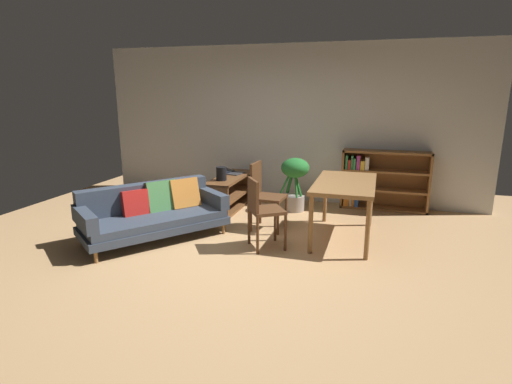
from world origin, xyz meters
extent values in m
plane|color=tan|center=(0.00, 0.00, 0.00)|extent=(8.16, 8.16, 0.00)
cube|color=silver|center=(0.00, 2.70, 1.35)|extent=(6.80, 0.10, 2.70)
cylinder|color=olive|center=(-0.38, 0.59, 0.07)|extent=(0.04, 0.04, 0.14)
cylinder|color=olive|center=(-1.42, -0.75, 0.07)|extent=(0.04, 0.04, 0.14)
cylinder|color=olive|center=(-0.91, 1.01, 0.07)|extent=(0.04, 0.04, 0.14)
cylinder|color=olive|center=(-1.96, -0.34, 0.07)|extent=(0.04, 0.04, 0.14)
cube|color=#384251|center=(-1.17, 0.13, 0.19)|extent=(1.77, 1.96, 0.10)
cube|color=#384251|center=(-1.17, 0.13, 0.29)|extent=(1.70, 1.88, 0.10)
cube|color=#384251|center=(-1.41, 0.32, 0.53)|extent=(1.24, 1.52, 0.37)
cube|color=#384251|center=(-0.64, 0.81, 0.44)|extent=(0.69, 0.58, 0.20)
cube|color=#384251|center=(-1.70, -0.55, 0.44)|extent=(0.69, 0.58, 0.20)
cube|color=red|center=(-1.41, 0.08, 0.49)|extent=(0.34, 0.37, 0.35)
cube|color=#4C894C|center=(-1.19, 0.38, 0.53)|extent=(0.41, 0.45, 0.43)
cube|color=orange|center=(-0.97, 0.62, 0.53)|extent=(0.44, 0.47, 0.43)
cube|color=brown|center=(-0.74, 2.49, 0.27)|extent=(0.41, 0.04, 0.54)
cube|color=brown|center=(-0.74, 1.19, 0.27)|extent=(0.41, 0.04, 0.54)
cube|color=brown|center=(-0.74, 1.84, 0.23)|extent=(0.41, 1.29, 0.04)
cube|color=brown|center=(-0.74, 1.84, 0.52)|extent=(0.41, 1.33, 0.04)
cube|color=brown|center=(-0.74, 1.84, 0.02)|extent=(0.41, 1.29, 0.04)
cube|color=#333338|center=(-0.72, 2.08, 0.54)|extent=(0.26, 0.34, 0.02)
cube|color=black|center=(-0.92, 2.12, 0.57)|extent=(0.25, 0.32, 0.05)
cylinder|color=black|center=(-0.77, 1.52, 0.64)|extent=(0.17, 0.17, 0.22)
cylinder|color=slate|center=(-0.77, 1.52, 0.69)|extent=(0.09, 0.09, 0.01)
cylinder|color=#9E9389|center=(0.33, 1.98, 0.13)|extent=(0.33, 0.33, 0.25)
cylinder|color=#287A33|center=(0.39, 1.97, 0.42)|extent=(0.15, 0.06, 0.36)
cylinder|color=#287A33|center=(0.36, 2.07, 0.43)|extent=(0.10, 0.21, 0.38)
cylinder|color=#287A33|center=(0.25, 2.07, 0.54)|extent=(0.21, 0.23, 0.59)
cylinder|color=#287A33|center=(0.22, 1.90, 0.53)|extent=(0.25, 0.19, 0.57)
cylinder|color=#287A33|center=(0.36, 1.92, 0.46)|extent=(0.10, 0.16, 0.42)
ellipsoid|color=#287A33|center=(0.33, 1.98, 0.72)|extent=(0.45, 0.45, 0.32)
cylinder|color=olive|center=(0.88, 1.55, 0.36)|extent=(0.06, 0.06, 0.73)
cylinder|color=olive|center=(0.88, 0.25, 0.36)|extent=(0.06, 0.06, 0.73)
cylinder|color=olive|center=(1.54, 1.55, 0.36)|extent=(0.06, 0.06, 0.73)
cylinder|color=olive|center=(1.54, 0.25, 0.36)|extent=(0.06, 0.06, 0.73)
cube|color=olive|center=(1.21, 0.90, 0.75)|extent=(0.76, 1.40, 0.05)
cylinder|color=#56351E|center=(0.38, 1.15, 0.22)|extent=(0.04, 0.04, 0.44)
cylinder|color=#56351E|center=(0.35, 0.77, 0.22)|extent=(0.04, 0.04, 0.44)
cylinder|color=#56351E|center=(-0.02, 1.18, 0.22)|extent=(0.04, 0.04, 0.44)
cylinder|color=#56351E|center=(-0.05, 0.80, 0.22)|extent=(0.04, 0.04, 0.44)
cube|color=#56351E|center=(0.17, 0.97, 0.46)|extent=(0.46, 0.45, 0.04)
cube|color=#56351E|center=(-0.03, 0.99, 0.72)|extent=(0.06, 0.38, 0.47)
cylinder|color=#56351E|center=(0.37, 0.54, 0.23)|extent=(0.04, 0.04, 0.46)
cylinder|color=#56351E|center=(0.57, 0.24, 0.23)|extent=(0.04, 0.04, 0.46)
cylinder|color=#56351E|center=(0.08, 0.34, 0.23)|extent=(0.04, 0.04, 0.46)
cylinder|color=#56351E|center=(0.28, 0.04, 0.23)|extent=(0.04, 0.04, 0.46)
cube|color=#56351E|center=(0.32, 0.29, 0.48)|extent=(0.55, 0.55, 0.04)
cube|color=#56351E|center=(0.18, 0.19, 0.70)|extent=(0.23, 0.32, 0.39)
cube|color=brown|center=(1.05, 2.49, 0.49)|extent=(0.04, 0.31, 0.98)
cube|color=brown|center=(2.40, 2.49, 0.49)|extent=(0.04, 0.31, 0.98)
cube|color=brown|center=(1.73, 2.49, 0.96)|extent=(1.39, 0.31, 0.04)
cube|color=brown|center=(1.73, 2.49, 0.02)|extent=(1.39, 0.31, 0.04)
cube|color=brown|center=(1.73, 2.62, 0.49)|extent=(1.35, 0.04, 0.98)
cube|color=brown|center=(1.73, 2.49, 0.33)|extent=(1.35, 0.30, 0.04)
cube|color=brown|center=(1.73, 2.49, 0.65)|extent=(1.35, 0.30, 0.04)
cube|color=orange|center=(1.12, 2.46, 0.14)|extent=(0.06, 0.22, 0.20)
cube|color=orange|center=(1.16, 2.46, 0.12)|extent=(0.03, 0.19, 0.18)
cube|color=silver|center=(1.20, 2.46, 0.12)|extent=(0.03, 0.20, 0.16)
cube|color=orange|center=(1.24, 2.46, 0.11)|extent=(0.04, 0.21, 0.15)
cube|color=#2D5199|center=(1.30, 2.47, 0.11)|extent=(0.07, 0.26, 0.16)
cube|color=#993884|center=(1.12, 2.46, 0.43)|extent=(0.06, 0.19, 0.15)
cube|color=orange|center=(1.17, 2.47, 0.44)|extent=(0.04, 0.23, 0.19)
cube|color=#337F47|center=(1.23, 2.47, 0.45)|extent=(0.05, 0.24, 0.21)
cube|color=#337F47|center=(1.29, 2.47, 0.45)|extent=(0.05, 0.22, 0.20)
cube|color=silver|center=(1.34, 2.46, 0.44)|extent=(0.04, 0.19, 0.18)
cube|color=#337F47|center=(1.11, 2.46, 0.78)|extent=(0.04, 0.21, 0.23)
cube|color=red|center=(1.15, 2.47, 0.74)|extent=(0.04, 0.23, 0.16)
cube|color=#337F47|center=(1.20, 2.46, 0.78)|extent=(0.03, 0.22, 0.23)
cube|color=#337F47|center=(1.24, 2.47, 0.75)|extent=(0.04, 0.26, 0.18)
cube|color=#993884|center=(1.29, 2.47, 0.78)|extent=(0.06, 0.23, 0.23)
cube|color=gold|center=(1.36, 2.47, 0.74)|extent=(0.07, 0.25, 0.15)
cube|color=silver|center=(1.43, 2.46, 0.77)|extent=(0.06, 0.19, 0.20)
camera|label=1|loc=(1.61, -4.37, 1.94)|focal=28.53mm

